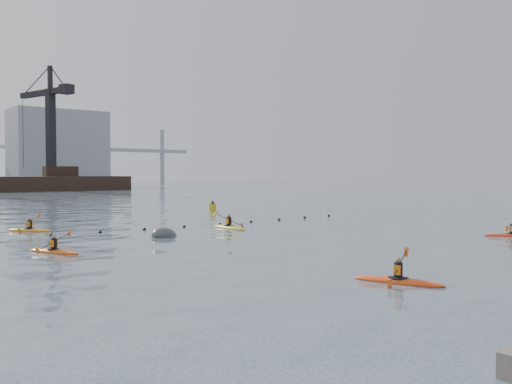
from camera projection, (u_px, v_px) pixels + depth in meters
ground at (475, 276)px, 19.87m from camera, size 400.00×400.00×0.00m
float_line at (163, 228)px, 37.19m from camera, size 33.24×0.73×0.24m
kayaker_0 at (398, 280)px, 18.68m from camera, size 2.11×3.21×1.23m
kayaker_2 at (54, 251)px, 25.76m from camera, size 1.97×3.07×1.11m
kayaker_3 at (229, 227)px, 37.14m from camera, size 2.44×3.52×1.37m
kayaker_4 at (512, 235)px, 32.46m from camera, size 2.68×2.78×1.04m
kayaker_5 at (30, 230)px, 35.35m from camera, size 2.53×2.91×1.26m
mooring_buoy at (164, 236)px, 32.52m from camera, size 2.63×2.26×1.49m
nav_buoy at (212, 208)px, 53.46m from camera, size 0.71×0.71×1.30m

